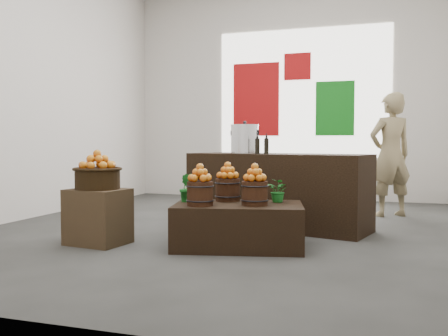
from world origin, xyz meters
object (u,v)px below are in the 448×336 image
(crate, at_px, (98,217))
(counter, at_px, (277,191))
(stock_pot_left, at_px, (245,140))
(wicker_basket, at_px, (98,179))
(display_table, at_px, (238,226))
(shopper, at_px, (390,155))

(crate, height_order, counter, counter)
(stock_pot_left, bearing_deg, wicker_basket, -124.16)
(display_table, xyz_separation_m, stock_pot_left, (-0.32, 1.39, 0.89))
(crate, distance_m, display_table, 1.49)
(display_table, distance_m, stock_pot_left, 1.68)
(crate, bearing_deg, stock_pot_left, 55.84)
(wicker_basket, height_order, shopper, shopper)
(crate, distance_m, counter, 2.24)
(counter, bearing_deg, crate, -121.23)
(crate, bearing_deg, display_table, 11.23)
(crate, height_order, shopper, shopper)
(display_table, distance_m, counter, 1.31)
(shopper, bearing_deg, crate, 14.00)
(wicker_basket, relative_size, stock_pot_left, 1.33)
(crate, xyz_separation_m, wicker_basket, (0.00, 0.00, 0.40))
(counter, bearing_deg, shopper, 61.31)
(display_table, bearing_deg, wicker_basket, 178.65)
(shopper, bearing_deg, wicker_basket, 14.00)
(wicker_basket, relative_size, counter, 0.20)
(wicker_basket, xyz_separation_m, display_table, (1.46, 0.29, -0.47))
(wicker_basket, xyz_separation_m, stock_pot_left, (1.14, 1.68, 0.42))
(stock_pot_left, height_order, shopper, shopper)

